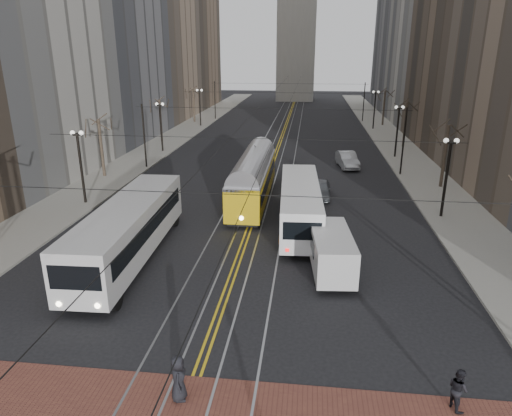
% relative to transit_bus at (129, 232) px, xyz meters
% --- Properties ---
extents(ground, '(260.00, 260.00, 0.00)m').
position_rel_transit_bus_xyz_m(ground, '(6.26, -8.63, -1.67)').
color(ground, black).
rests_on(ground, ground).
extents(sidewalk_left, '(5.00, 140.00, 0.15)m').
position_rel_transit_bus_xyz_m(sidewalk_left, '(-8.74, 36.37, -1.60)').
color(sidewalk_left, gray).
rests_on(sidewalk_left, ground).
extents(sidewalk_right, '(5.00, 140.00, 0.15)m').
position_rel_transit_bus_xyz_m(sidewalk_right, '(21.26, 36.37, -1.60)').
color(sidewalk_right, gray).
rests_on(sidewalk_right, ground).
extents(streetcar_rails, '(4.80, 130.00, 0.02)m').
position_rel_transit_bus_xyz_m(streetcar_rails, '(6.26, 36.37, -1.67)').
color(streetcar_rails, gray).
rests_on(streetcar_rails, ground).
extents(centre_lines, '(0.42, 130.00, 0.01)m').
position_rel_transit_bus_xyz_m(centre_lines, '(6.26, 36.37, -1.67)').
color(centre_lines, gold).
rests_on(centre_lines, ground).
extents(building_left_mid, '(16.00, 20.00, 34.00)m').
position_rel_transit_bus_xyz_m(building_left_mid, '(-19.24, 37.37, 15.33)').
color(building_left_mid, slate).
rests_on(building_left_mid, ground).
extents(building_left_far, '(16.00, 20.00, 40.00)m').
position_rel_transit_bus_xyz_m(building_left_far, '(-19.24, 77.37, 18.33)').
color(building_left_far, brown).
rests_on(building_left_far, ground).
extents(building_right_mid, '(16.00, 20.00, 34.00)m').
position_rel_transit_bus_xyz_m(building_right_mid, '(31.76, 37.37, 15.33)').
color(building_right_mid, brown).
rests_on(building_right_mid, ground).
extents(building_right_far, '(16.00, 20.00, 40.00)m').
position_rel_transit_bus_xyz_m(building_right_far, '(31.76, 77.37, 18.33)').
color(building_right_far, slate).
rests_on(building_right_far, ground).
extents(lamp_posts, '(27.60, 57.20, 5.60)m').
position_rel_transit_bus_xyz_m(lamp_posts, '(6.26, 20.12, 1.13)').
color(lamp_posts, black).
rests_on(lamp_posts, ground).
extents(street_trees, '(31.68, 53.28, 5.60)m').
position_rel_transit_bus_xyz_m(street_trees, '(6.26, 26.62, 1.13)').
color(street_trees, '#382D23').
rests_on(street_trees, ground).
extents(trolley_wires, '(25.96, 120.00, 6.60)m').
position_rel_transit_bus_xyz_m(trolley_wires, '(6.26, 26.20, 2.10)').
color(trolley_wires, black).
rests_on(trolley_wires, ground).
extents(transit_bus, '(3.18, 13.46, 3.35)m').
position_rel_transit_bus_xyz_m(transit_bus, '(0.00, 0.00, 0.00)').
color(transit_bus, '#BDBDBD').
rests_on(transit_bus, ground).
extents(streetcar, '(2.53, 13.40, 3.16)m').
position_rel_transit_bus_xyz_m(streetcar, '(5.76, 11.89, -0.09)').
color(streetcar, gold).
rests_on(streetcar, ground).
extents(rear_bus, '(3.07, 11.79, 3.05)m').
position_rel_transit_bus_xyz_m(rear_bus, '(9.68, 6.28, -0.15)').
color(rear_bus, white).
rests_on(rear_bus, ground).
extents(cargo_van, '(2.52, 5.47, 2.35)m').
position_rel_transit_bus_xyz_m(cargo_van, '(11.56, -0.53, -0.50)').
color(cargo_van, silver).
rests_on(cargo_van, ground).
extents(sedan_grey, '(1.85, 4.25, 1.43)m').
position_rel_transit_bus_xyz_m(sedan_grey, '(11.24, 13.37, -0.96)').
color(sedan_grey, '#45494D').
rests_on(sedan_grey, ground).
extents(sedan_silver, '(2.39, 5.04, 1.60)m').
position_rel_transit_bus_xyz_m(sedan_silver, '(14.20, 24.20, -0.87)').
color(sedan_silver, '#B3B6BC').
rests_on(sedan_silver, ground).
extents(pedestrian_a, '(0.69, 0.93, 1.74)m').
position_rel_transit_bus_xyz_m(pedestrian_a, '(5.95, -10.82, -0.79)').
color(pedestrian_a, black).
rests_on(pedestrian_a, crosswalk_band).
extents(pedestrian_c, '(0.82, 0.91, 1.55)m').
position_rel_transit_bus_xyz_m(pedestrian_c, '(15.47, -10.13, -0.89)').
color(pedestrian_c, black).
rests_on(pedestrian_c, crosswalk_band).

